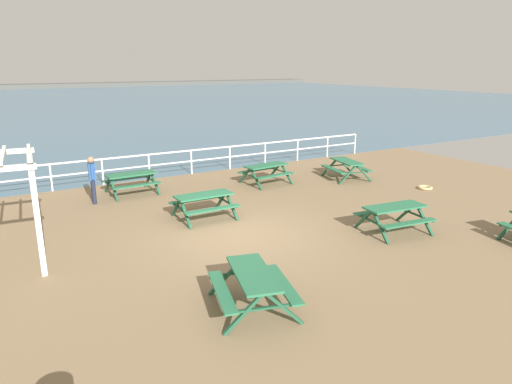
% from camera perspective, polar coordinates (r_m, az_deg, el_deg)
% --- Properties ---
extents(ground_plane, '(30.00, 24.00, 0.20)m').
position_cam_1_polar(ground_plane, '(13.31, -2.35, -5.64)').
color(ground_plane, '#846B4C').
extents(sea_band, '(142.00, 90.00, 0.01)m').
position_cam_1_polar(sea_band, '(64.14, -25.77, 9.70)').
color(sea_band, '#476B84').
rests_on(sea_band, ground).
extents(distant_shoreline, '(142.00, 6.00, 1.80)m').
position_cam_1_polar(distant_shoreline, '(106.96, -28.11, 11.11)').
color(distant_shoreline, '#4C4C47').
rests_on(distant_shoreline, ground).
extents(seaward_railing, '(23.07, 0.07, 1.08)m').
position_cam_1_polar(seaward_railing, '(19.99, -13.05, 3.66)').
color(seaward_railing, white).
rests_on(seaward_railing, ground).
extents(picnic_table_near_left, '(1.80, 1.54, 0.80)m').
position_cam_1_polar(picnic_table_near_left, '(14.58, -6.42, -1.01)').
color(picnic_table_near_left, '#286B47').
rests_on(picnic_table_near_left, ground).
extents(picnic_table_near_right, '(1.94, 1.70, 0.80)m').
position_cam_1_polar(picnic_table_near_right, '(18.77, 1.23, 2.80)').
color(picnic_table_near_right, '#286B47').
rests_on(picnic_table_near_right, ground).
extents(picnic_table_far_left, '(1.85, 1.60, 0.80)m').
position_cam_1_polar(picnic_table_far_left, '(17.88, -15.08, 1.62)').
color(picnic_table_far_left, '#286B47').
rests_on(picnic_table_far_left, ground).
extents(picnic_table_far_right, '(1.93, 2.14, 0.80)m').
position_cam_1_polar(picnic_table_far_right, '(9.23, -0.35, -10.92)').
color(picnic_table_far_right, '#286B47').
rests_on(picnic_table_far_right, ground).
extents(picnic_table_seaward, '(1.96, 1.72, 0.80)m').
position_cam_1_polar(picnic_table_seaward, '(13.89, 16.66, -2.41)').
color(picnic_table_seaward, '#286B47').
rests_on(picnic_table_seaward, ground).
extents(picnic_table_corner, '(1.85, 2.08, 0.80)m').
position_cam_1_polar(picnic_table_corner, '(19.95, 11.09, 3.26)').
color(picnic_table_corner, '#286B47').
rests_on(picnic_table_corner, ground).
extents(visitor, '(0.26, 0.53, 1.66)m').
position_cam_1_polar(visitor, '(16.91, -19.49, 1.76)').
color(visitor, '#1E2338').
rests_on(visitor, ground).
extents(rope_coil, '(0.55, 0.55, 0.11)m').
position_cam_1_polar(rope_coil, '(19.20, 20.09, 0.51)').
color(rope_coil, tan).
rests_on(rope_coil, ground).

